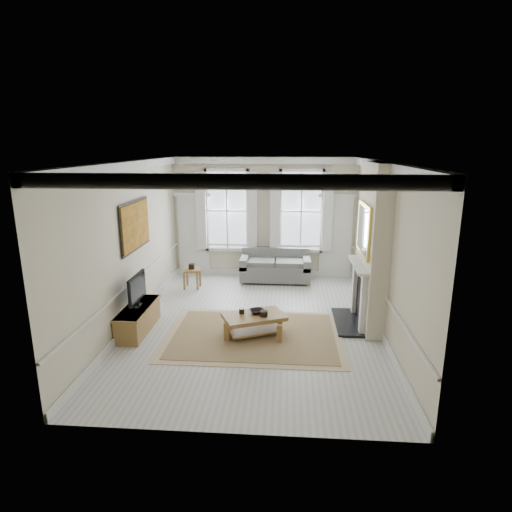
# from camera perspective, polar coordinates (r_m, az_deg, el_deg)

# --- Properties ---
(floor) EXTENTS (7.20, 7.20, 0.00)m
(floor) POSITION_cam_1_polar(r_m,az_deg,el_deg) (9.26, -0.26, -9.04)
(floor) COLOR #B7B5AD
(floor) RESTS_ON ground
(ceiling) EXTENTS (7.20, 7.20, 0.00)m
(ceiling) POSITION_cam_1_polar(r_m,az_deg,el_deg) (8.49, -0.28, 12.49)
(ceiling) COLOR white
(ceiling) RESTS_ON back_wall
(back_wall) EXTENTS (5.20, 0.00, 5.20)m
(back_wall) POSITION_cam_1_polar(r_m,az_deg,el_deg) (12.24, 1.07, 5.12)
(back_wall) COLOR beige
(back_wall) RESTS_ON floor
(left_wall) EXTENTS (0.00, 7.20, 7.20)m
(left_wall) POSITION_cam_1_polar(r_m,az_deg,el_deg) (9.29, -16.48, 1.48)
(left_wall) COLOR beige
(left_wall) RESTS_ON floor
(right_wall) EXTENTS (0.00, 7.20, 7.20)m
(right_wall) POSITION_cam_1_polar(r_m,az_deg,el_deg) (8.90, 16.66, 0.91)
(right_wall) COLOR beige
(right_wall) RESTS_ON floor
(window_left) EXTENTS (1.26, 0.20, 2.20)m
(window_left) POSITION_cam_1_polar(r_m,az_deg,el_deg) (12.26, -3.87, 6.06)
(window_left) COLOR #B2BCC6
(window_left) RESTS_ON back_wall
(window_right) EXTENTS (1.26, 0.20, 2.20)m
(window_right) POSITION_cam_1_polar(r_m,az_deg,el_deg) (12.14, 6.04, 5.93)
(window_right) COLOR #B2BCC6
(window_right) RESTS_ON back_wall
(door_left) EXTENTS (0.90, 0.08, 2.30)m
(door_left) POSITION_cam_1_polar(r_m,az_deg,el_deg) (12.58, -8.33, 2.68)
(door_left) COLOR silver
(door_left) RESTS_ON floor
(door_right) EXTENTS (0.90, 0.08, 2.30)m
(door_right) POSITION_cam_1_polar(r_m,az_deg,el_deg) (12.36, 10.59, 2.38)
(door_right) COLOR silver
(door_right) RESTS_ON floor
(painting) EXTENTS (0.05, 1.66, 1.06)m
(painting) POSITION_cam_1_polar(r_m,az_deg,el_deg) (9.48, -15.78, 3.95)
(painting) COLOR gold
(painting) RESTS_ON left_wall
(chimney_breast) EXTENTS (0.35, 1.70, 3.38)m
(chimney_breast) POSITION_cam_1_polar(r_m,az_deg,el_deg) (9.05, 15.32, 1.24)
(chimney_breast) COLOR beige
(chimney_breast) RESTS_ON floor
(hearth) EXTENTS (0.55, 1.50, 0.05)m
(hearth) POSITION_cam_1_polar(r_m,az_deg,el_deg) (9.50, 12.10, -8.59)
(hearth) COLOR black
(hearth) RESTS_ON floor
(fireplace) EXTENTS (0.21, 1.45, 1.33)m
(fireplace) POSITION_cam_1_polar(r_m,az_deg,el_deg) (9.28, 13.55, -4.56)
(fireplace) COLOR silver
(fireplace) RESTS_ON floor
(mirror) EXTENTS (0.06, 1.26, 1.06)m
(mirror) POSITION_cam_1_polar(r_m,az_deg,el_deg) (8.94, 14.12, 3.45)
(mirror) COLOR gold
(mirror) RESTS_ON chimney_breast
(sofa) EXTENTS (1.93, 0.94, 0.88)m
(sofa) POSITION_cam_1_polar(r_m,az_deg,el_deg) (12.04, 2.60, -1.56)
(sofa) COLOR slate
(sofa) RESTS_ON floor
(side_table) EXTENTS (0.53, 0.53, 0.53)m
(side_table) POSITION_cam_1_polar(r_m,az_deg,el_deg) (11.49, -8.53, -2.22)
(side_table) COLOR olive
(side_table) RESTS_ON floor
(rug) EXTENTS (3.50, 2.60, 0.02)m
(rug) POSITION_cam_1_polar(r_m,az_deg,el_deg) (8.72, -0.27, -10.49)
(rug) COLOR #95784D
(rug) RESTS_ON floor
(coffee_table) EXTENTS (1.37, 1.11, 0.45)m
(coffee_table) POSITION_cam_1_polar(r_m,az_deg,el_deg) (8.58, -0.27, -8.35)
(coffee_table) COLOR olive
(coffee_table) RESTS_ON rug
(ceramic_pot_a) EXTENTS (0.10, 0.10, 0.10)m
(ceramic_pot_a) POSITION_cam_1_polar(r_m,az_deg,el_deg) (8.60, -1.92, -7.36)
(ceramic_pot_a) COLOR black
(ceramic_pot_a) RESTS_ON coffee_table
(ceramic_pot_b) EXTENTS (0.15, 0.15, 0.11)m
(ceramic_pot_b) POSITION_cam_1_polar(r_m,az_deg,el_deg) (8.47, 1.06, -7.68)
(ceramic_pot_b) COLOR black
(ceramic_pot_b) RESTS_ON coffee_table
(bowl) EXTENTS (0.38, 0.38, 0.07)m
(bowl) POSITION_cam_1_polar(r_m,az_deg,el_deg) (8.62, 0.12, -7.39)
(bowl) COLOR black
(bowl) RESTS_ON coffee_table
(tv_stand) EXTENTS (0.47, 1.48, 0.53)m
(tv_stand) POSITION_cam_1_polar(r_m,az_deg,el_deg) (9.16, -15.43, -8.07)
(tv_stand) COLOR olive
(tv_stand) RESTS_ON floor
(tv) EXTENTS (0.08, 0.90, 0.68)m
(tv) POSITION_cam_1_polar(r_m,az_deg,el_deg) (8.93, -15.58, -4.17)
(tv) COLOR black
(tv) RESTS_ON tv_stand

